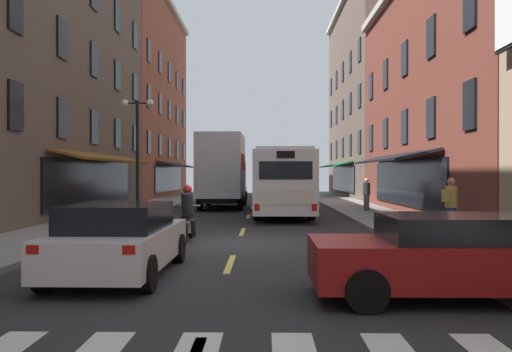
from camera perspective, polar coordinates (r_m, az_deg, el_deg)
name	(u,v)px	position (r m, az deg, el deg)	size (l,w,h in m)	color
ground_plane	(238,245)	(15.41, -1.93, -7.36)	(34.80, 80.00, 0.10)	#28282B
lane_centre_dashes	(238,244)	(15.16, -1.98, -7.28)	(0.14, 73.90, 0.01)	#DBCC4C
sidewalk_left	(34,240)	(16.76, -22.65, -6.35)	(3.00, 80.00, 0.14)	gray
sidewalk_right	(445,241)	(16.21, 19.53, -6.57)	(3.00, 80.00, 0.14)	gray
transit_bus	(282,181)	(26.69, 2.77, -0.53)	(2.72, 12.44, 3.08)	white
box_truck	(223,172)	(30.53, -3.56, 0.47)	(2.54, 7.10, 4.15)	#B21E19
sedan_near	(233,191)	(39.02, -2.42, -1.59)	(1.92, 4.50, 1.42)	navy
sedan_mid	(450,255)	(9.09, 19.98, -7.98)	(4.30, 2.01, 1.34)	maroon
sedan_far	(120,239)	(10.79, -14.32, -6.54)	(2.01, 4.46, 1.41)	silver
motorcycle_rider	(188,217)	(15.90, -7.31, -4.38)	(0.62, 2.07, 1.66)	black
bicycle_near	(99,218)	(18.80, -16.42, -4.30)	(1.71, 0.48, 0.91)	black
pedestrian_near	(451,205)	(17.09, 20.08, -2.90)	(0.51, 0.49, 1.73)	navy
pedestrian_mid	(367,194)	(27.15, 11.72, -1.89)	(0.36, 0.36, 1.63)	#4C4C51
pedestrian_rear	(451,206)	(18.34, 20.11, -3.05)	(0.36, 0.36, 1.57)	#B29947
street_lamp_twin	(137,151)	(23.76, -12.55, 2.58)	(1.42, 0.32, 5.08)	black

